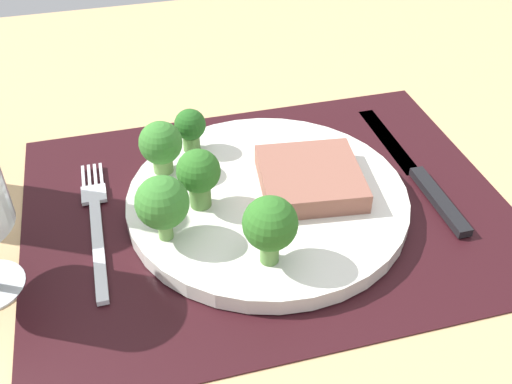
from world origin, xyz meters
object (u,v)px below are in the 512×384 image
(plate, at_px, (267,200))
(knife, at_px, (418,174))
(steak, at_px, (308,175))

(plate, relative_size, knife, 1.16)
(plate, height_order, steak, steak)
(steak, distance_m, knife, 0.12)
(plate, relative_size, steak, 2.83)
(steak, relative_size, knife, 0.41)
(knife, bearing_deg, plate, -177.60)
(plate, height_order, knife, plate)
(steak, height_order, knife, steak)
(steak, xyz_separation_m, knife, (0.12, 0.00, -0.02))
(steak, bearing_deg, knife, 0.25)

